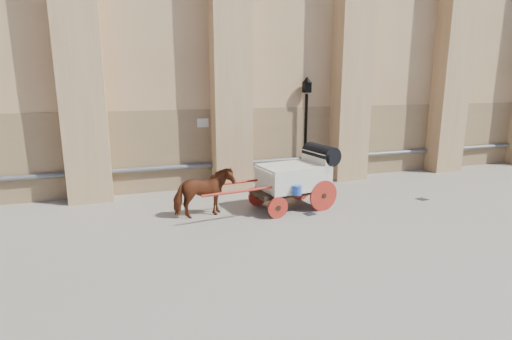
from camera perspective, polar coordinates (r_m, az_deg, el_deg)
name	(u,v)px	position (r m, az deg, el deg)	size (l,w,h in m)	color
ground	(295,214)	(12.41, 5.54, -6.34)	(90.00, 90.00, 0.00)	slate
horse	(204,193)	(12.03, -7.46, -3.26)	(0.81, 1.77, 1.49)	brown
carriage	(297,175)	(12.83, 5.94, -0.70)	(4.69, 1.80, 2.00)	black
street_lamp	(306,127)	(16.10, 7.13, 6.17)	(0.39, 0.39, 4.19)	black
drain_grate_near	(310,214)	(12.49, 7.68, -6.23)	(0.32, 0.32, 0.01)	black
drain_grate_far	(422,199)	(15.04, 22.64, -3.86)	(0.32, 0.32, 0.01)	black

